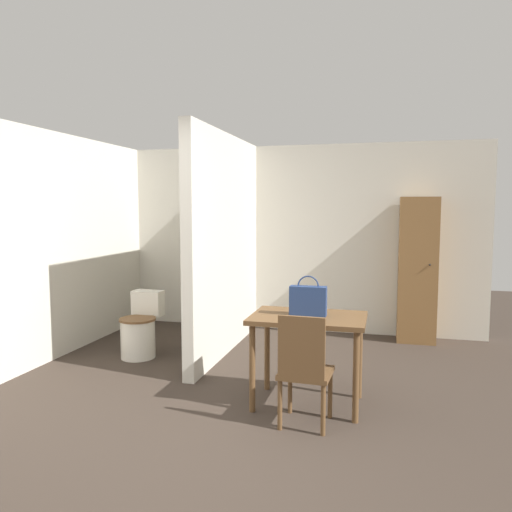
{
  "coord_description": "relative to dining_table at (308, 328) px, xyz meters",
  "views": [
    {
      "loc": [
        1.36,
        -2.82,
        1.67
      ],
      "look_at": [
        0.22,
        1.55,
        1.23
      ],
      "focal_mm": 35.0,
      "sensor_mm": 36.0,
      "label": 1
    }
  ],
  "objects": [
    {
      "name": "wooden_cabinet",
      "position": [
        1.01,
        2.35,
        0.24
      ],
      "size": [
        0.46,
        0.39,
        1.8
      ],
      "color": "brown",
      "rests_on": "ground_plane"
    },
    {
      "name": "dining_table",
      "position": [
        0.0,
        0.0,
        0.0
      ],
      "size": [
        0.95,
        0.65,
        0.77
      ],
      "color": "brown",
      "rests_on": "ground_plane"
    },
    {
      "name": "wall_left",
      "position": [
        -2.96,
        0.64,
        0.59
      ],
      "size": [
        0.12,
        4.83,
        2.5
      ],
      "color": "beige",
      "rests_on": "ground_plane"
    },
    {
      "name": "wall_back",
      "position": [
        -0.75,
        2.62,
        0.59
      ],
      "size": [
        5.29,
        0.12,
        2.5
      ],
      "color": "beige",
      "rests_on": "ground_plane"
    },
    {
      "name": "handbag",
      "position": [
        -0.0,
        0.01,
        0.24
      ],
      "size": [
        0.31,
        0.1,
        0.34
      ],
      "color": "navy",
      "rests_on": "dining_table"
    },
    {
      "name": "toilet",
      "position": [
        -2.04,
        0.91,
        -0.36
      ],
      "size": [
        0.4,
        0.55,
        0.71
      ],
      "color": "silver",
      "rests_on": "ground_plane"
    },
    {
      "name": "partition_wall",
      "position": [
        -1.18,
        1.38,
        0.59
      ],
      "size": [
        0.12,
        2.35,
        2.5
      ],
      "color": "beige",
      "rests_on": "ground_plane"
    },
    {
      "name": "ground_plane",
      "position": [
        -0.75,
        -1.27,
        -0.66
      ],
      "size": [
        16.0,
        16.0,
        0.0
      ],
      "primitive_type": "plane",
      "color": "#382D26"
    },
    {
      "name": "wooden_chair",
      "position": [
        0.04,
        -0.45,
        -0.19
      ],
      "size": [
        0.41,
        0.41,
        0.88
      ],
      "rotation": [
        0.0,
        0.0,
        -0.05
      ],
      "color": "brown",
      "rests_on": "ground_plane"
    }
  ]
}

